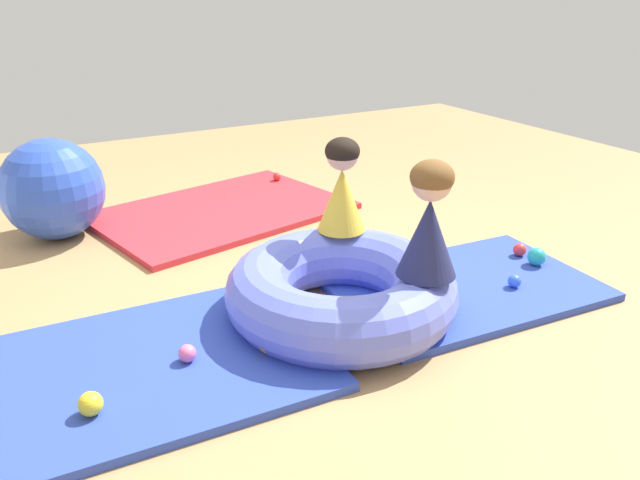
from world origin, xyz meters
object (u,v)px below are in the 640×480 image
(play_ball_blue, at_px, (514,281))
(play_ball_pink, at_px, (187,353))
(child_in_navy, at_px, (429,220))
(play_ball_orange, at_px, (269,343))
(play_ball_red, at_px, (277,177))
(play_ball_green, at_px, (404,293))
(exercise_ball_large, at_px, (52,189))
(play_ball_teal, at_px, (537,257))
(play_ball_red_second, at_px, (520,250))
(play_ball_yellow, at_px, (90,404))
(child_in_yellow, at_px, (342,186))
(inflatable_cushion, at_px, (341,290))

(play_ball_blue, distance_m, play_ball_pink, 1.67)
(child_in_navy, height_order, play_ball_orange, child_in_navy)
(play_ball_red, distance_m, play_ball_green, 2.10)
(play_ball_orange, bearing_deg, exercise_ball_large, 105.97)
(play_ball_red, distance_m, exercise_ball_large, 1.68)
(play_ball_teal, height_order, play_ball_red_second, play_ball_teal)
(play_ball_red, bearing_deg, play_ball_yellow, -129.09)
(child_in_yellow, bearing_deg, play_ball_pink, 1.36)
(inflatable_cushion, bearing_deg, child_in_navy, -50.78)
(play_ball_red, height_order, exercise_ball_large, exercise_ball_large)
(inflatable_cushion, height_order, child_in_navy, child_in_navy)
(inflatable_cushion, xyz_separation_m, play_ball_teal, (1.20, -0.07, -0.06))
(play_ball_red_second, distance_m, exercise_ball_large, 2.78)
(inflatable_cushion, bearing_deg, play_ball_pink, -176.19)
(play_ball_green, relative_size, play_ball_yellow, 0.82)
(play_ball_teal, distance_m, exercise_ball_large, 2.85)
(play_ball_red_second, bearing_deg, play_ball_pink, -176.66)
(child_in_navy, height_order, play_ball_red, child_in_navy)
(child_in_yellow, relative_size, play_ball_red_second, 6.52)
(play_ball_blue, relative_size, play_ball_orange, 0.74)
(play_ball_yellow, bearing_deg, play_ball_blue, 0.05)
(play_ball_red, xyz_separation_m, play_ball_blue, (0.25, -2.24, 0.00))
(exercise_ball_large, bearing_deg, play_ball_blue, -46.07)
(child_in_navy, distance_m, exercise_ball_large, 2.40)
(play_ball_red, height_order, play_ball_yellow, play_ball_yellow)
(play_ball_yellow, height_order, play_ball_red_second, play_ball_yellow)
(play_ball_teal, bearing_deg, play_ball_blue, -155.28)
(child_in_yellow, bearing_deg, exercise_ball_large, -70.35)
(play_ball_teal, relative_size, play_ball_orange, 1.09)
(child_in_navy, xyz_separation_m, play_ball_teal, (0.95, 0.23, -0.46))
(play_ball_teal, relative_size, exercise_ball_large, 0.16)
(play_ball_green, relative_size, play_ball_red_second, 1.00)
(child_in_navy, height_order, play_ball_red_second, child_in_navy)
(inflatable_cushion, xyz_separation_m, play_ball_pink, (-0.76, -0.05, -0.07))
(play_ball_blue, height_order, play_ball_red_second, play_ball_red_second)
(play_ball_blue, xyz_separation_m, play_ball_teal, (0.30, 0.14, 0.02))
(exercise_ball_large, bearing_deg, play_ball_red, 9.86)
(play_ball_green, height_order, play_ball_teal, play_ball_teal)
(inflatable_cushion, height_order, play_ball_teal, inflatable_cushion)
(play_ball_green, xyz_separation_m, play_ball_orange, (-0.77, -0.11, 0.01))
(child_in_yellow, xyz_separation_m, play_ball_pink, (-0.96, -0.38, -0.46))
(inflatable_cushion, distance_m, play_ball_teal, 1.20)
(child_in_yellow, relative_size, play_ball_teal, 4.82)
(play_ball_blue, height_order, play_ball_yellow, play_ball_yellow)
(play_ball_green, distance_m, play_ball_teal, 0.87)
(play_ball_teal, xyz_separation_m, play_ball_red_second, (0.01, 0.14, -0.01))
(play_ball_red, height_order, play_ball_teal, play_ball_teal)
(play_ball_green, height_order, play_ball_red_second, same)
(play_ball_red, xyz_separation_m, play_ball_teal, (0.55, -2.10, 0.02))
(play_ball_green, bearing_deg, play_ball_red, 81.23)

